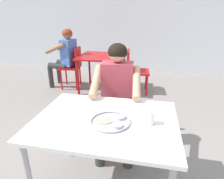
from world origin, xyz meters
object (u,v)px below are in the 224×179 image
object	(u,v)px
diner_foreground	(117,90)
chair_red_right	(134,68)
patron_background	(65,54)
table_foreground	(105,127)
table_background_red	(102,60)
thali_tray	(111,121)
drinking_cup	(150,117)
chair_foreground	(118,101)
chair_red_left	(74,64)

from	to	relation	value
diner_foreground	chair_red_right	xyz separation A→B (m)	(0.02, 1.82, -0.25)
patron_background	diner_foreground	bearing A→B (deg)	-52.15
table_foreground	table_background_red	bearing A→B (deg)	104.74
thali_tray	chair_red_right	bearing A→B (deg)	91.08
table_foreground	thali_tray	bearing A→B (deg)	-41.90
drinking_cup	diner_foreground	xyz separation A→B (m)	(-0.36, 0.61, -0.05)
table_background_red	patron_background	world-z (taller)	patron_background
thali_tray	table_background_red	world-z (taller)	thali_tray
chair_foreground	table_background_red	bearing A→B (deg)	110.79
table_background_red	patron_background	bearing A→B (deg)	179.02
table_foreground	drinking_cup	world-z (taller)	drinking_cup
drinking_cup	table_background_red	bearing A→B (deg)	112.03
drinking_cup	chair_red_right	size ratio (longest dim) A/B	0.12
table_foreground	thali_tray	world-z (taller)	thali_tray
chair_foreground	patron_background	xyz separation A→B (m)	(-1.38, 1.58, 0.22)
thali_tray	diner_foreground	distance (m)	0.66
table_background_red	chair_red_right	world-z (taller)	chair_red_right
table_foreground	table_background_red	distance (m)	2.48
diner_foreground	patron_background	world-z (taller)	patron_background
chair_foreground	chair_red_left	xyz separation A→B (m)	(-1.21, 1.57, -0.00)
drinking_cup	chair_foreground	size ratio (longest dim) A/B	0.11
table_foreground	chair_foreground	world-z (taller)	chair_foreground
chair_red_left	chair_red_right	distance (m)	1.26
thali_tray	table_background_red	xyz separation A→B (m)	(-0.68, 2.44, -0.11)
thali_tray	drinking_cup	size ratio (longest dim) A/B	3.06
drinking_cup	patron_background	bearing A→B (deg)	126.10
chair_red_right	drinking_cup	bearing A→B (deg)	-82.17
drinking_cup	chair_foreground	bearing A→B (deg)	114.30
table_background_red	chair_red_right	distance (m)	0.66
thali_tray	patron_background	size ratio (longest dim) A/B	0.25
drinking_cup	table_background_red	size ratio (longest dim) A/B	0.11
chair_red_right	patron_background	distance (m)	1.45
drinking_cup	chair_red_right	bearing A→B (deg)	97.83
thali_tray	diner_foreground	xyz separation A→B (m)	(-0.07, 0.65, -0.01)
table_foreground	thali_tray	xyz separation A→B (m)	(0.05, -0.05, 0.09)
chair_foreground	patron_background	distance (m)	2.11
drinking_cup	chair_red_right	xyz separation A→B (m)	(-0.33, 2.43, -0.30)
chair_foreground	chair_red_right	size ratio (longest dim) A/B	1.04
thali_tray	drinking_cup	distance (m)	0.29
patron_background	chair_red_right	bearing A→B (deg)	0.81
diner_foreground	drinking_cup	bearing A→B (deg)	-59.53
thali_tray	chair_red_right	distance (m)	2.49
diner_foreground	chair_red_left	distance (m)	2.19
diner_foreground	patron_background	xyz separation A→B (m)	(-1.40, 1.80, -0.00)
chair_red_right	table_background_red	bearing A→B (deg)	-176.99
thali_tray	patron_background	xyz separation A→B (m)	(-1.47, 2.46, -0.02)
diner_foreground	patron_background	bearing A→B (deg)	127.85
chair_red_right	patron_background	bearing A→B (deg)	-179.19
chair_red_left	chair_foreground	bearing A→B (deg)	-52.28
table_foreground	chair_foreground	size ratio (longest dim) A/B	1.27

